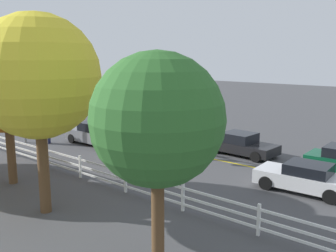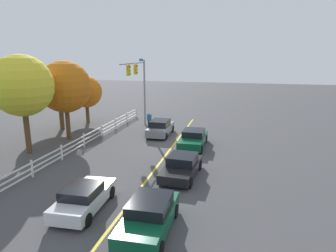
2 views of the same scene
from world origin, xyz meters
TOP-DOWN VIEW (x-y plane):
  - ground_plane at (0.00, 0.00)m, footprint 120.00×120.00m
  - lane_center_stripe at (-4.00, 0.00)m, footprint 28.00×0.16m
  - signal_assembly at (4.49, 4.82)m, footprint 6.76×0.38m
  - car_0 at (-12.39, 1.94)m, footprint 4.23×2.01m
  - car_1 at (-0.63, -1.71)m, footprint 4.59×2.03m
  - car_2 at (-7.05, -1.99)m, footprint 4.42×2.19m
  - car_3 at (2.18, 1.94)m, footprint 4.29×1.99m
  - car_4 at (-13.42, -1.78)m, footprint 4.38×2.02m
  - pedestrian at (4.84, 3.87)m, footprint 0.47×0.45m
  - white_rail_fence at (-3.00, 7.19)m, footprint 26.10×0.10m
  - tree_1 at (-5.36, 10.69)m, footprint 4.68×4.68m
  - tree_2 at (5.63, 11.51)m, footprint 3.53×3.53m
  - tree_3 at (-1.14, 9.77)m, footprint 4.61×4.61m
  - tree_4 at (2.11, 12.56)m, footprint 4.41×4.41m

SIDE VIEW (x-z plane):
  - ground_plane at x=0.00m, z-range 0.00..0.00m
  - lane_center_stripe at x=-4.00m, z-range 0.00..0.01m
  - white_rail_fence at x=-3.00m, z-range 0.03..1.18m
  - car_2 at x=-7.05m, z-range -0.03..1.33m
  - car_0 at x=-12.39m, z-range -0.02..1.31m
  - car_1 at x=-0.63m, z-range -0.03..1.39m
  - car_4 at x=-13.42m, z-range -0.02..1.46m
  - car_3 at x=2.18m, z-range -0.02..1.51m
  - pedestrian at x=4.84m, z-range 0.08..1.77m
  - tree_2 at x=5.63m, z-range 0.86..6.16m
  - tree_4 at x=2.11m, z-range 0.98..7.39m
  - tree_3 at x=-1.14m, z-range 1.24..8.38m
  - signal_assembly at x=4.49m, z-range 1.44..8.65m
  - tree_1 at x=-5.36m, z-range 1.47..9.14m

